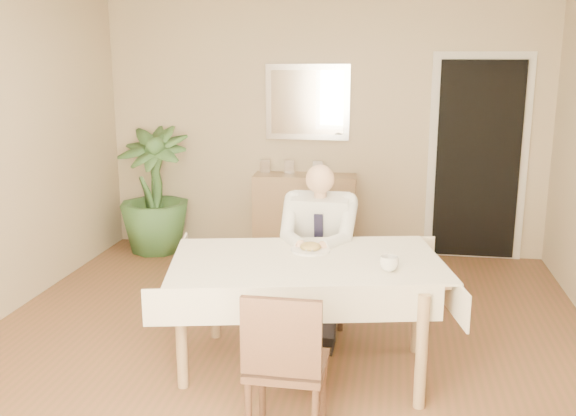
% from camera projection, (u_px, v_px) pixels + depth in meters
% --- Properties ---
extents(room, '(5.00, 5.02, 2.60)m').
position_uv_depth(room, '(279.00, 168.00, 4.15)').
color(room, brown).
rests_on(room, ground).
extents(window, '(1.34, 0.04, 1.44)m').
position_uv_depth(window, '(118.00, 265.00, 1.75)').
color(window, white).
rests_on(window, room).
extents(doorway, '(0.96, 0.07, 2.10)m').
position_uv_depth(doorway, '(477.00, 160.00, 6.34)').
color(doorway, white).
rests_on(doorway, ground).
extents(mirror, '(0.86, 0.04, 0.76)m').
position_uv_depth(mirror, '(307.00, 102.00, 6.49)').
color(mirror, silver).
rests_on(mirror, room).
extents(dining_table, '(1.92, 1.37, 0.75)m').
position_uv_depth(dining_table, '(307.00, 272.00, 4.08)').
color(dining_table, '#8E6F4B').
rests_on(dining_table, ground).
extents(chair_far, '(0.40, 0.41, 0.84)m').
position_uv_depth(chair_far, '(322.00, 259.00, 4.96)').
color(chair_far, '#3E2317').
rests_on(chair_far, ground).
extents(chair_near, '(0.41, 0.41, 0.86)m').
position_uv_depth(chair_near, '(285.00, 360.00, 3.30)').
color(chair_near, '#3E2317').
rests_on(chair_near, ground).
extents(seated_man, '(0.48, 0.72, 1.24)m').
position_uv_depth(seated_man, '(318.00, 242.00, 4.64)').
color(seated_man, silver).
rests_on(seated_man, ground).
extents(plate, '(0.26, 0.26, 0.02)m').
position_uv_depth(plate, '(310.00, 250.00, 4.23)').
color(plate, white).
rests_on(plate, dining_table).
extents(food, '(0.14, 0.14, 0.06)m').
position_uv_depth(food, '(311.00, 247.00, 4.22)').
color(food, olive).
rests_on(food, dining_table).
extents(knife, '(0.01, 0.13, 0.01)m').
position_uv_depth(knife, '(315.00, 250.00, 4.16)').
color(knife, silver).
rests_on(knife, dining_table).
extents(fork, '(0.01, 0.13, 0.01)m').
position_uv_depth(fork, '(303.00, 250.00, 4.17)').
color(fork, silver).
rests_on(fork, dining_table).
extents(coffee_mug, '(0.14, 0.14, 0.09)m').
position_uv_depth(coffee_mug, '(389.00, 263.00, 3.83)').
color(coffee_mug, white).
rests_on(coffee_mug, dining_table).
extents(sideboard, '(1.05, 0.40, 0.83)m').
position_uv_depth(sideboard, '(305.00, 214.00, 6.61)').
color(sideboard, '#8E6F4B').
rests_on(sideboard, ground).
extents(photo_frame_left, '(0.10, 0.02, 0.14)m').
position_uv_depth(photo_frame_left, '(265.00, 166.00, 6.60)').
color(photo_frame_left, silver).
rests_on(photo_frame_left, sideboard).
extents(photo_frame_center, '(0.10, 0.02, 0.14)m').
position_uv_depth(photo_frame_center, '(289.00, 167.00, 6.54)').
color(photo_frame_center, silver).
rests_on(photo_frame_center, sideboard).
extents(photo_frame_right, '(0.10, 0.02, 0.14)m').
position_uv_depth(photo_frame_right, '(318.00, 168.00, 6.50)').
color(photo_frame_right, silver).
rests_on(photo_frame_right, sideboard).
extents(potted_palm, '(0.74, 0.74, 1.30)m').
position_uv_depth(potted_palm, '(154.00, 190.00, 6.64)').
color(potted_palm, '#335B2B').
rests_on(potted_palm, ground).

